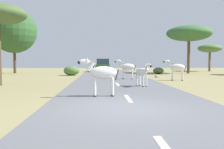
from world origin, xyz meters
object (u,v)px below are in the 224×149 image
at_px(tree_5, 189,34).
at_px(rock_1, 157,76).
at_px(zebra_1, 127,67).
at_px(zebra_2, 176,68).
at_px(zebra_0, 142,72).
at_px(tree_6, 210,49).
at_px(zebra_3, 101,73).
at_px(tree_1, 14,31).
at_px(bush_2, 158,71).
at_px(car_0, 103,66).
at_px(bush_0, 72,71).

bearing_deg(tree_5, rock_1, -127.19).
bearing_deg(zebra_1, zebra_2, -98.85).
distance_m(zebra_0, tree_6, 25.17).
xyz_separation_m(zebra_0, zebra_3, (-2.40, -3.94, 0.15)).
xyz_separation_m(tree_1, bush_2, (17.06, -2.40, -4.75)).
xyz_separation_m(zebra_3, tree_1, (-10.36, 20.71, 4.10)).
distance_m(zebra_0, rock_1, 8.85).
distance_m(tree_1, bush_2, 17.86).
xyz_separation_m(tree_1, tree_6, (26.07, 4.45, -1.85)).
distance_m(zebra_0, bush_2, 15.01).
bearing_deg(rock_1, zebra_2, -78.61).
bearing_deg(tree_1, tree_5, -3.02).
bearing_deg(tree_6, bush_2, -142.82).
bearing_deg(car_0, tree_6, 6.41).
relative_size(zebra_2, rock_1, 4.62).
xyz_separation_m(car_0, bush_2, (6.29, -5.77, -0.48)).
relative_size(zebra_1, tree_1, 0.22).
distance_m(zebra_1, bush_0, 7.99).
bearing_deg(rock_1, tree_6, 50.52).
height_order(tree_1, bush_0, tree_1).
height_order(zebra_1, car_0, car_0).
bearing_deg(tree_1, tree_6, 9.68).
bearing_deg(bush_2, zebra_0, -106.62).
bearing_deg(tree_6, zebra_0, -122.10).
xyz_separation_m(tree_6, rock_1, (-10.57, -12.83, -3.15)).
height_order(car_0, bush_2, car_0).
bearing_deg(zebra_2, tree_5, -11.24).
xyz_separation_m(tree_1, bush_0, (7.37, -4.76, -4.63)).
xyz_separation_m(car_0, rock_1, (4.74, -11.76, -0.73)).
xyz_separation_m(zebra_2, bush_2, (0.84, 9.53, -0.61)).
bearing_deg(zebra_1, bush_2, -21.65).
bearing_deg(car_0, tree_5, -21.19).
xyz_separation_m(zebra_2, bush_0, (-8.85, 7.17, -0.50)).
height_order(zebra_1, bush_2, zebra_1).
bearing_deg(car_0, zebra_3, -88.54).
height_order(tree_1, rock_1, tree_1).
bearing_deg(zebra_0, zebra_3, 30.79).
bearing_deg(bush_0, zebra_0, -65.82).
height_order(tree_1, tree_6, tree_1).
distance_m(zebra_3, bush_2, 19.51).
distance_m(zebra_1, zebra_2, 3.89).
xyz_separation_m(zebra_1, tree_5, (8.56, 9.77, 3.78)).
xyz_separation_m(zebra_3, tree_5, (10.66, 19.60, 3.77)).
distance_m(zebra_0, zebra_1, 5.90).
height_order(tree_6, rock_1, tree_6).
bearing_deg(zebra_3, zebra_2, -35.60).
bearing_deg(zebra_1, tree_1, 55.62).
bearing_deg(bush_0, tree_1, 147.15).
height_order(zebra_3, tree_6, tree_6).
distance_m(zebra_2, bush_2, 9.59).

